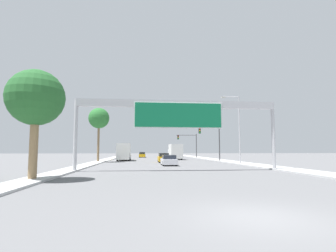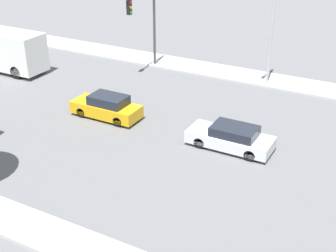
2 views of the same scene
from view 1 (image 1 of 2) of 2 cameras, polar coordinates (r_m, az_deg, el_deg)
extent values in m
plane|color=slate|center=(8.87, 19.39, -18.33)|extent=(300.00, 300.00, 0.00)
cube|color=#B7B7B7|center=(69.48, 6.69, -6.82)|extent=(3.00, 120.00, 0.15)
cube|color=#B7B7B7|center=(68.25, -11.79, -6.77)|extent=(2.00, 120.00, 0.15)
cylinder|color=#B2B2B7|center=(26.66, -19.49, -1.83)|extent=(0.37, 0.37, 6.99)
cylinder|color=#B2B2B7|center=(29.22, 21.95, -2.02)|extent=(0.37, 0.37, 6.99)
cube|color=#B2B2B7|center=(26.50, 2.20, 4.75)|extent=(19.90, 0.60, 0.70)
cube|color=white|center=(26.03, 2.29, 2.37)|extent=(8.81, 0.08, 2.60)
cube|color=#0F6B42|center=(25.98, 2.31, 2.38)|extent=(8.61, 0.16, 2.40)
cube|color=silver|center=(35.29, 0.16, -7.72)|extent=(1.90, 4.79, 0.68)
cube|color=#1E232D|center=(35.03, 0.20, -6.76)|extent=(1.67, 2.49, 0.52)
cylinder|color=black|center=(36.70, -1.39, -7.93)|extent=(0.22, 0.64, 0.64)
cylinder|color=black|center=(36.87, 1.23, -7.92)|extent=(0.22, 0.64, 0.64)
cylinder|color=black|center=(33.74, -1.01, -8.17)|extent=(0.22, 0.64, 0.64)
cylinder|color=black|center=(33.92, 1.84, -8.15)|extent=(0.22, 0.64, 0.64)
cube|color=gold|center=(43.68, -0.98, -7.18)|extent=(1.74, 4.52, 0.77)
cube|color=#1E232D|center=(43.44, -0.95, -6.30)|extent=(1.53, 2.35, 0.58)
cylinder|color=black|center=(45.03, -2.10, -7.43)|extent=(0.22, 0.64, 0.64)
cylinder|color=black|center=(45.16, -0.16, -7.42)|extent=(0.22, 0.64, 0.64)
cylinder|color=black|center=(42.24, -1.86, -7.57)|extent=(0.22, 0.64, 0.64)
cylinder|color=black|center=(42.37, 0.21, -7.57)|extent=(0.22, 0.64, 0.64)
cube|color=gold|center=(72.43, -5.65, -6.39)|extent=(1.72, 4.77, 0.73)
cube|color=#1E232D|center=(72.18, -5.65, -5.88)|extent=(1.52, 2.48, 0.56)
cylinder|color=black|center=(73.91, -6.24, -6.53)|extent=(0.22, 0.64, 0.64)
cylinder|color=black|center=(73.92, -5.07, -6.54)|extent=(0.22, 0.64, 0.64)
cylinder|color=black|center=(70.96, -6.27, -6.59)|extent=(0.22, 0.64, 0.64)
cylinder|color=black|center=(70.96, -5.04, -6.60)|extent=(0.22, 0.64, 0.64)
cube|color=yellow|center=(54.54, -9.32, -5.99)|extent=(2.18, 2.26, 1.92)
cube|color=silver|center=(50.50, -9.60, -5.46)|extent=(2.37, 5.82, 2.96)
cylinder|color=black|center=(54.52, -10.45, -6.77)|extent=(0.28, 1.00, 1.00)
cylinder|color=black|center=(54.39, -8.24, -6.81)|extent=(0.28, 1.00, 1.00)
cylinder|color=black|center=(49.16, -10.97, -6.94)|extent=(0.28, 1.00, 1.00)
cylinder|color=black|center=(49.01, -8.51, -6.98)|extent=(0.28, 1.00, 1.00)
cube|color=white|center=(59.39, 1.17, -5.99)|extent=(2.23, 2.17, 1.91)
cube|color=silver|center=(55.53, 1.65, -5.51)|extent=(2.42, 5.59, 2.94)
cylinder|color=black|center=(59.17, 0.15, -6.73)|extent=(0.28, 1.00, 1.00)
cylinder|color=black|center=(59.43, 2.22, -6.72)|extent=(0.28, 1.00, 1.00)
cylinder|color=black|center=(54.04, 0.71, -6.87)|extent=(0.28, 1.00, 1.00)
cylinder|color=black|center=(54.32, 2.98, -6.85)|extent=(0.28, 1.00, 1.00)
cylinder|color=#3D3D3F|center=(47.91, 11.13, -3.77)|extent=(0.20, 0.20, 6.37)
cylinder|color=#3D3D3F|center=(47.54, 8.82, -0.31)|extent=(3.89, 0.14, 0.14)
cube|color=black|center=(47.11, 6.91, -0.99)|extent=(0.35, 0.28, 1.05)
cylinder|color=red|center=(46.98, 6.94, -0.55)|extent=(0.22, 0.04, 0.22)
cylinder|color=yellow|center=(46.95, 6.95, -0.98)|extent=(0.22, 0.04, 0.22)
cylinder|color=green|center=(46.93, 6.95, -1.41)|extent=(0.22, 0.04, 0.22)
cylinder|color=#3D3D3F|center=(67.30, 6.20, -4.34)|extent=(0.20, 0.20, 6.10)
cylinder|color=#3D3D3F|center=(66.91, 4.03, -2.00)|extent=(5.11, 0.14, 0.14)
cube|color=black|center=(66.56, 2.21, -2.49)|extent=(0.35, 0.28, 1.05)
cylinder|color=red|center=(66.42, 2.23, -2.18)|extent=(0.22, 0.04, 0.22)
cylinder|color=yellow|center=(66.40, 2.23, -2.48)|extent=(0.22, 0.04, 0.22)
cylinder|color=green|center=(66.38, 2.23, -2.78)|extent=(0.22, 0.04, 0.22)
cylinder|color=#8C704C|center=(19.89, -27.15, -2.45)|extent=(0.55, 0.55, 5.64)
sphere|color=#235B28|center=(20.20, -26.82, 5.55)|extent=(3.84, 3.84, 3.84)
cylinder|color=brown|center=(45.66, -14.91, -2.97)|extent=(0.36, 0.36, 7.42)
sphere|color=#286B2D|center=(45.95, -14.80, 1.66)|extent=(3.49, 3.49, 3.49)
cylinder|color=#B2B2B7|center=(38.96, 15.30, -0.80)|extent=(0.18, 0.18, 9.87)
cylinder|color=#B2B2B7|center=(39.21, 13.54, 6.20)|extent=(2.31, 0.12, 0.12)
cube|color=#B2B2A8|center=(38.83, 11.93, 6.13)|extent=(0.60, 0.28, 0.20)
camera|label=2|loc=(34.45, -38.86, 14.21)|focal=50.00mm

